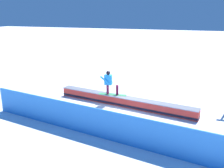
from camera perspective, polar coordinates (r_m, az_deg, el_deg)
The scene contains 4 objects.
ground_plane at distance 13.93m, azimuth 2.64°, elevation -4.94°, with size 120.00×120.00×0.00m, color white.
grind_box at distance 13.85m, azimuth 2.65°, elevation -4.00°, with size 7.95×1.89×0.53m.
snowboarder at distance 13.89m, azimuth -0.61°, elevation 0.43°, with size 1.59×0.51×1.34m.
safety_fence at distance 10.42m, azimuth -3.35°, elevation -8.70°, with size 11.60×0.06×1.25m, color #2E83E7.
Camera 1 is at (-3.69, 12.47, 4.99)m, focal length 40.60 mm.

